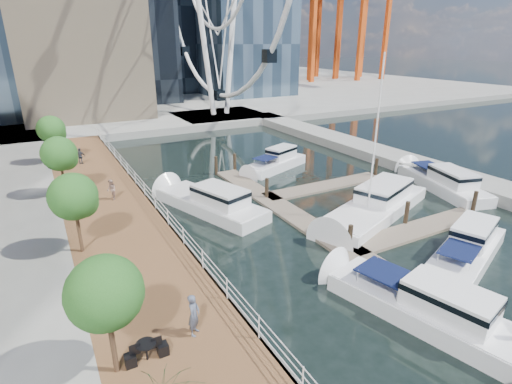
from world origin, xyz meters
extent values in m
plane|color=black|center=(0.00, 0.00, 0.00)|extent=(520.00, 520.00, 0.00)
cube|color=brown|center=(-9.00, 15.00, 0.50)|extent=(6.00, 60.00, 1.00)
cube|color=#595954|center=(-6.00, 15.00, 0.50)|extent=(0.25, 60.00, 1.00)
cube|color=gray|center=(0.00, 102.00, 0.50)|extent=(200.00, 114.00, 1.00)
cube|color=gray|center=(20.00, 20.00, 0.50)|extent=(4.00, 60.00, 1.00)
cube|color=gray|center=(14.00, 52.00, 0.50)|extent=(14.00, 12.00, 1.00)
cube|color=#6D6051|center=(3.00, 10.00, 0.10)|extent=(2.00, 32.00, 0.20)
cube|color=#6D6051|center=(9.00, 8.00, 0.10)|extent=(12.00, 2.00, 0.20)
cube|color=#6D6051|center=(9.00, 18.00, 0.10)|extent=(12.00, 2.00, 0.20)
cylinder|color=white|center=(11.50, 52.00, 14.00)|extent=(0.80, 0.80, 26.00)
cylinder|color=white|center=(16.50, 52.00, 14.00)|extent=(0.80, 0.80, 26.00)
cylinder|color=#3F2B1C|center=(-11.40, 4.00, 2.20)|extent=(0.20, 0.20, 2.40)
sphere|color=#265B1E|center=(-11.40, 4.00, 4.30)|extent=(2.60, 2.60, 2.60)
cylinder|color=#3F2B1C|center=(-11.40, 14.00, 2.20)|extent=(0.20, 0.20, 2.40)
sphere|color=#265B1E|center=(-11.40, 14.00, 4.30)|extent=(2.60, 2.60, 2.60)
cylinder|color=#3F2B1C|center=(-11.40, 24.00, 2.20)|extent=(0.20, 0.20, 2.40)
sphere|color=#265B1E|center=(-11.40, 24.00, 4.30)|extent=(2.60, 2.60, 2.60)
cylinder|color=#3F2B1C|center=(-11.40, 34.00, 2.20)|extent=(0.20, 0.20, 2.40)
sphere|color=#265B1E|center=(-11.40, 34.00, 4.30)|extent=(2.60, 2.60, 2.60)
imported|color=#4A5163|center=(-8.24, 4.48, 1.91)|extent=(0.76, 0.79, 1.82)
imported|color=gray|center=(-8.44, 21.33, 1.78)|extent=(0.64, 0.80, 1.56)
imported|color=#2F333B|center=(-9.35, 32.47, 1.78)|extent=(0.98, 0.82, 1.56)
camera|label=1|loc=(-12.38, -8.20, 12.09)|focal=28.00mm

